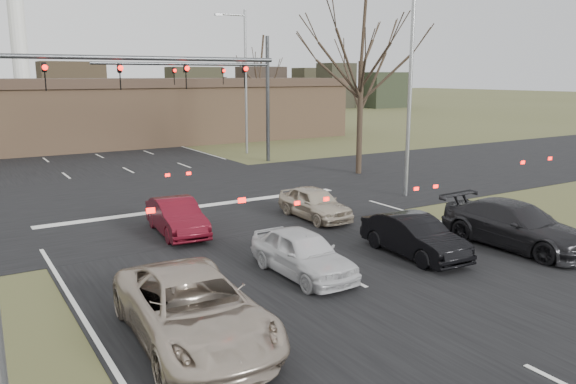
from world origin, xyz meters
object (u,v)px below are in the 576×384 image
car_red_ahead (177,217)px  building (101,112)px  car_black_hatch (414,236)px  mast_arm_near (64,89)px  mast_arm_far (228,84)px  car_silver_ahead (315,203)px  car_charcoal_sedan (516,225)px  car_silver_suv (193,309)px  streetlight_right_far (243,75)px  car_white_sedan (303,253)px  streetlight_right_near (408,74)px

car_red_ahead → building: bearing=85.8°
car_black_hatch → mast_arm_near: bearing=133.5°
building → car_black_hatch: bearing=-88.4°
car_black_hatch → car_red_ahead: car_black_hatch is taller
mast_arm_far → car_silver_ahead: (-3.18, -14.24, -4.39)m
car_charcoal_sedan → car_silver_ahead: bearing=115.3°
building → car_silver_suv: size_ratio=7.98×
streetlight_right_far → car_white_sedan: size_ratio=2.60×
building → car_red_ahead: size_ratio=11.02×
car_silver_suv → car_red_ahead: 8.47m
mast_arm_far → streetlight_right_near: size_ratio=1.11×
mast_arm_near → car_red_ahead: bearing=-51.2°
mast_arm_near → car_red_ahead: mast_arm_near is taller
car_silver_suv → car_black_hatch: bearing=16.0°
building → car_charcoal_sedan: (4.50, -35.80, -1.93)m
mast_arm_far → car_red_ahead: 16.60m
building → car_black_hatch: building is taller
streetlight_right_near → car_silver_suv: size_ratio=1.88×
building → car_white_sedan: (-2.90, -34.35, -2.01)m
mast_arm_near → mast_arm_far: 15.17m
mast_arm_near → streetlight_right_near: bearing=-12.1°
car_black_hatch → car_white_sedan: bearing=177.7°
car_white_sedan → car_black_hatch: (3.90, -0.38, -0.01)m
car_black_hatch → car_silver_suv: bearing=-164.1°
car_white_sedan → car_red_ahead: bearing=104.0°
streetlight_right_near → car_black_hatch: streetlight_right_near is taller
mast_arm_far → car_white_sedan: 21.07m
mast_arm_far → streetlight_right_far: bearing=51.9°
mast_arm_far → car_silver_suv: bearing=-117.6°
building → mast_arm_far: bearing=-74.4°
mast_arm_near → car_silver_suv: size_ratio=2.28×
streetlight_right_far → streetlight_right_near: bearing=-91.7°
car_silver_suv → car_black_hatch: size_ratio=1.36×
streetlight_right_near → streetlight_right_far: same height
mast_arm_near → streetlight_right_far: 20.20m
mast_arm_far → car_black_hatch: bearing=-99.2°
streetlight_right_near → car_silver_ahead: 7.75m
mast_arm_near → car_charcoal_sedan: (11.73, -10.80, -4.34)m
building → car_white_sedan: 34.53m
car_black_hatch → car_red_ahead: bearing=134.3°
mast_arm_far → car_charcoal_sedan: 21.24m
mast_arm_near → car_charcoal_sedan: bearing=-42.6°
streetlight_right_far → car_silver_ahead: (-6.32, -18.24, -4.96)m
mast_arm_far → car_silver_ahead: size_ratio=3.02×
car_white_sedan → car_charcoal_sedan: bearing=-11.5°
car_charcoal_sedan → car_white_sedan: bearing=166.2°
car_silver_ahead → car_black_hatch: bearing=-89.5°
streetlight_right_near → mast_arm_near: bearing=167.9°
car_red_ahead → car_silver_ahead: size_ratio=1.04×
building → car_black_hatch: 34.81m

